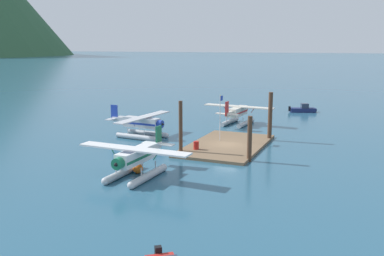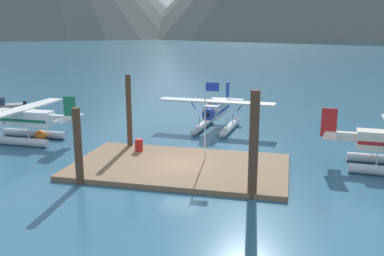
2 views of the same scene
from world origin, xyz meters
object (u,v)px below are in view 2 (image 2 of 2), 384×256
Objects in this scene: seaplane_white_port_fwd at (24,122)px; boat_grey_open_west at (2,107)px; flagpole at (207,110)px; mooring_buoy at (41,135)px; seaplane_silver_bow_centre at (217,112)px; fuel_drum at (139,145)px.

boat_grey_open_west is at bearing 134.02° from seaplane_white_port_fwd.
flagpole is 1.23× the size of boat_grey_open_west.
mooring_buoy is at bearing 168.80° from flagpole.
mooring_buoy is 0.20× the size of boat_grey_open_west.
mooring_buoy is 15.04m from seaplane_silver_bow_centre.
seaplane_silver_bow_centre is 16.18m from seaplane_white_port_fwd.
seaplane_silver_bow_centre is 24.97m from boat_grey_open_west.
fuel_drum is 9.36m from mooring_buoy.
mooring_buoy is at bearing 21.20° from seaplane_white_port_fwd.
flagpole is at bearing -8.87° from seaplane_white_port_fwd.
flagpole is 6.02m from fuel_drum.
seaplane_silver_bow_centre is (4.08, 8.94, 0.84)m from fuel_drum.
flagpole is at bearing -83.76° from seaplane_silver_bow_centre.
boat_grey_open_west is at bearing 149.40° from fuel_drum.
seaplane_silver_bow_centre reaches higher than fuel_drum.
flagpole is 15.76m from seaplane_white_port_fwd.
flagpole is 6.06× the size of mooring_buoy.
flagpole reaches higher than boat_grey_open_west.
seaplane_silver_bow_centre is 2.38× the size of boat_grey_open_west.
seaplane_silver_bow_centre reaches higher than mooring_buoy.
seaplane_silver_bow_centre is at bearing 27.48° from seaplane_white_port_fwd.
flagpole is at bearing -11.20° from mooring_buoy.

